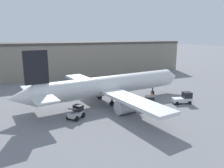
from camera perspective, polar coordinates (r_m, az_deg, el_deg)
ground_plane at (r=42.06m, az=-0.00°, el=-4.57°), size 400.00×400.00×0.00m
terminal_building at (r=72.30m, az=-7.21°, el=6.80°), size 65.29×13.10×10.28m
airplane at (r=40.78m, az=-1.08°, el=-0.59°), size 35.63×32.59×10.27m
ground_crew_worker at (r=42.61m, az=10.33°, el=-3.26°), size 0.38×0.38×1.71m
baggage_tug at (r=38.00m, az=8.98°, el=-5.01°), size 3.36×2.70×2.27m
belt_loader_truck at (r=34.01m, az=-9.29°, el=-7.31°), size 3.09×2.98×1.98m
pushback_tug at (r=42.71m, az=18.17°, el=-3.59°), size 3.78×2.59×2.14m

